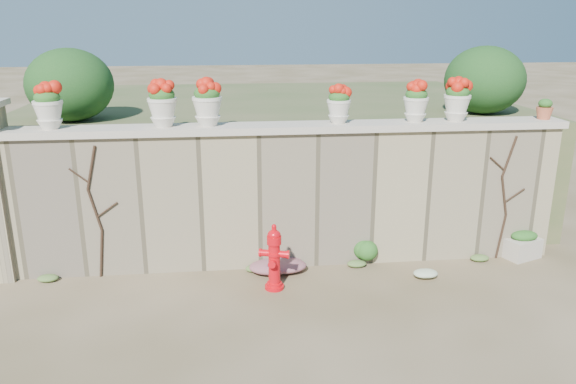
{
  "coord_description": "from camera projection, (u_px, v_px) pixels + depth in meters",
  "views": [
    {
      "loc": [
        -0.85,
        -5.95,
        3.51
      ],
      "look_at": [
        -0.03,
        1.4,
        1.23
      ],
      "focal_mm": 35.0,
      "sensor_mm": 36.0,
      "label": 1
    }
  ],
  "objects": [
    {
      "name": "planter_box",
      "position": [
        523.0,
        245.0,
        8.56
      ],
      "size": [
        0.6,
        0.48,
        0.44
      ],
      "rotation": [
        0.0,
        0.0,
        0.37
      ],
      "color": "#BEB3A1",
      "rests_on": "ground"
    },
    {
      "name": "raised_fill",
      "position": [
        270.0,
        150.0,
        11.23
      ],
      "size": [
        9.0,
        6.0,
        2.0
      ],
      "primitive_type": "cube",
      "color": "#384C23",
      "rests_on": "ground"
    },
    {
      "name": "vine_left",
      "position": [
        96.0,
        211.0,
        7.7
      ],
      "size": [
        0.6,
        0.04,
        1.91
      ],
      "color": "black",
      "rests_on": "ground"
    },
    {
      "name": "vine_right",
      "position": [
        505.0,
        196.0,
        8.32
      ],
      "size": [
        0.6,
        0.04,
        1.91
      ],
      "color": "black",
      "rests_on": "ground"
    },
    {
      "name": "urn_pot_5",
      "position": [
        457.0,
        100.0,
        8.03
      ],
      "size": [
        0.38,
        0.38,
        0.6
      ],
      "color": "beige",
      "rests_on": "wall_cap"
    },
    {
      "name": "ground",
      "position": [
        304.0,
        323.0,
        6.77
      ],
      "size": [
        80.0,
        80.0,
        0.0
      ],
      "primitive_type": "plane",
      "color": "brown",
      "rests_on": "ground"
    },
    {
      "name": "magenta_clump",
      "position": [
        276.0,
        263.0,
        8.15
      ],
      "size": [
        0.84,
        0.56,
        0.22
      ],
      "primitive_type": "ellipsoid",
      "color": "#B22373",
      "rests_on": "ground"
    },
    {
      "name": "green_shrub",
      "position": [
        369.0,
        249.0,
        8.3
      ],
      "size": [
        0.53,
        0.48,
        0.5
      ],
      "primitive_type": "ellipsoid",
      "color": "#1E5119",
      "rests_on": "ground"
    },
    {
      "name": "wall_cap",
      "position": [
        287.0,
        128.0,
        7.88
      ],
      "size": [
        8.1,
        0.52,
        0.1
      ],
      "primitive_type": "cube",
      "color": "#BEB3A1",
      "rests_on": "stone_wall"
    },
    {
      "name": "urn_pot_2",
      "position": [
        207.0,
        103.0,
        7.66
      ],
      "size": [
        0.41,
        0.41,
        0.64
      ],
      "color": "beige",
      "rests_on": "wall_cap"
    },
    {
      "name": "terracotta_pot",
      "position": [
        544.0,
        110.0,
        8.22
      ],
      "size": [
        0.24,
        0.24,
        0.29
      ],
      "color": "#B65637",
      "rests_on": "wall_cap"
    },
    {
      "name": "urn_pot_3",
      "position": [
        339.0,
        105.0,
        7.86
      ],
      "size": [
        0.34,
        0.34,
        0.53
      ],
      "color": "beige",
      "rests_on": "wall_cap"
    },
    {
      "name": "urn_pot_1",
      "position": [
        162.0,
        104.0,
        7.59
      ],
      "size": [
        0.4,
        0.4,
        0.63
      ],
      "color": "beige",
      "rests_on": "wall_cap"
    },
    {
      "name": "back_shrub_right",
      "position": [
        484.0,
        80.0,
        9.23
      ],
      "size": [
        1.3,
        1.3,
        1.1
      ],
      "primitive_type": "ellipsoid",
      "color": "#143814",
      "rests_on": "raised_fill"
    },
    {
      "name": "white_flowers",
      "position": [
        424.0,
        273.0,
        7.9
      ],
      "size": [
        0.49,
        0.39,
        0.18
      ],
      "primitive_type": "ellipsoid",
      "color": "white",
      "rests_on": "ground"
    },
    {
      "name": "stone_wall",
      "position": [
        287.0,
        199.0,
        8.19
      ],
      "size": [
        8.0,
        0.4,
        2.0
      ],
      "primitive_type": "cube",
      "color": "gray",
      "rests_on": "ground"
    },
    {
      "name": "urn_pot_0",
      "position": [
        48.0,
        106.0,
        7.44
      ],
      "size": [
        0.39,
        0.39,
        0.61
      ],
      "color": "beige",
      "rests_on": "wall_cap"
    },
    {
      "name": "urn_pot_4",
      "position": [
        416.0,
        102.0,
        7.98
      ],
      "size": [
        0.36,
        0.36,
        0.56
      ],
      "color": "beige",
      "rests_on": "wall_cap"
    },
    {
      "name": "fire_hydrant",
      "position": [
        274.0,
        257.0,
        7.5
      ],
      "size": [
        0.4,
        0.28,
        0.92
      ],
      "rotation": [
        0.0,
        0.0,
        -0.29
      ],
      "color": "red",
      "rests_on": "ground"
    },
    {
      "name": "back_shrub_left",
      "position": [
        70.0,
        85.0,
        8.53
      ],
      "size": [
        1.3,
        1.3,
        1.1
      ],
      "primitive_type": "ellipsoid",
      "color": "#143814",
      "rests_on": "raised_fill"
    }
  ]
}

